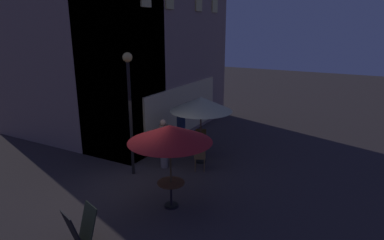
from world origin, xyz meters
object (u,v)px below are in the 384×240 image
cafe_table_0 (171,189)px  cafe_table_1 (201,148)px  menu_sandwich_board (80,227)px  patio_umbrella_0 (170,134)px  patron_standing_1 (164,143)px  cafe_chair_0 (201,139)px  street_lamp_near_corner (129,94)px  patron_standing_0 (181,128)px  patio_umbrella_1 (201,104)px  cafe_chair_1 (200,155)px

cafe_table_0 → cafe_table_1: (3.12, 0.70, 0.00)m
menu_sandwich_board → cafe_table_1: bearing=16.7°
patio_umbrella_0 → patron_standing_1: (2.10, 1.61, -1.20)m
cafe_table_1 → cafe_chair_0: size_ratio=0.80×
cafe_table_0 → patio_umbrella_0: bearing=0.0°
street_lamp_near_corner → patron_standing_0: 3.22m
patio_umbrella_0 → patron_standing_0: patio_umbrella_0 is taller
menu_sandwich_board → patron_standing_1: 4.52m
cafe_table_1 → cafe_chair_0: 0.87m
cafe_table_1 → menu_sandwich_board: bearing=177.7°
patio_umbrella_1 → cafe_chair_0: bearing=26.8°
cafe_chair_1 → patron_standing_1: size_ratio=0.55×
patio_umbrella_1 → cafe_chair_0: (0.78, 0.39, -1.59)m
cafe_table_0 → patron_standing_0: 4.29m
street_lamp_near_corner → cafe_chair_0: 3.65m
patio_umbrella_0 → menu_sandwich_board: bearing=158.5°
cafe_table_1 → patio_umbrella_0: patio_umbrella_0 is taller
menu_sandwich_board → patron_standing_0: patron_standing_0 is taller
street_lamp_near_corner → cafe_table_1: street_lamp_near_corner is taller
cafe_chair_0 → cafe_chair_1: (-1.49, -0.73, 0.01)m
cafe_table_0 → patio_umbrella_0: size_ratio=0.32×
patio_umbrella_1 → patron_standing_0: 1.87m
cafe_chair_0 → patron_standing_0: patron_standing_0 is taller
cafe_table_0 → cafe_table_1: 3.20m
menu_sandwich_board → cafe_chair_1: 4.78m
cafe_table_0 → cafe_table_1: cafe_table_1 is taller
cafe_table_1 → cafe_chair_0: cafe_chair_0 is taller
patio_umbrella_0 → cafe_chair_1: size_ratio=2.46×
street_lamp_near_corner → patio_umbrella_0: (-1.16, -2.21, -0.61)m
cafe_table_1 → cafe_table_0: bearing=-167.3°
patron_standing_0 → street_lamp_near_corner: bearing=55.4°
patio_umbrella_1 → cafe_table_1: bearing=0.0°
street_lamp_near_corner → cafe_table_0: size_ratio=5.39×
cafe_chair_0 → cafe_table_0: bearing=-11.0°
street_lamp_near_corner → cafe_table_0: (-1.16, -2.21, -2.17)m
cafe_table_1 → street_lamp_near_corner: bearing=142.4°
cafe_chair_0 → street_lamp_near_corner: bearing=-48.9°
patio_umbrella_0 → cafe_chair_0: 4.33m
cafe_table_0 → cafe_table_1: bearing=12.7°
patio_umbrella_0 → cafe_chair_0: size_ratio=2.45×
cafe_table_0 → patio_umbrella_1: size_ratio=0.31×
patio_umbrella_0 → patron_standing_1: bearing=37.4°
patio_umbrella_1 → patron_standing_1: bearing=138.4°
patron_standing_1 → patio_umbrella_1: bearing=128.4°
patio_umbrella_1 → cafe_chair_1: patio_umbrella_1 is taller
cafe_table_1 → patio_umbrella_0: (-3.12, -0.70, 1.56)m
menu_sandwich_board → patron_standing_1: (4.45, 0.69, 0.45)m
street_lamp_near_corner → patron_standing_1: (0.95, -0.61, -1.81)m
menu_sandwich_board → cafe_chair_1: cafe_chair_1 is taller
cafe_table_0 → patio_umbrella_0: (0.00, 0.00, 1.56)m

